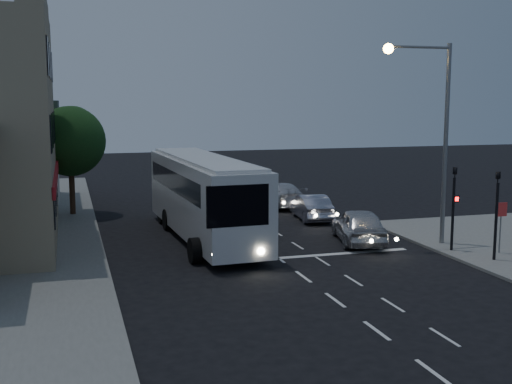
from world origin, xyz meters
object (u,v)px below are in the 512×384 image
object	(u,v)px
car_sedan_a	(311,207)
traffic_signal_side	(497,205)
car_suv	(359,225)
streetlight	(434,121)
tour_bus	(203,195)
car_sedan_c	(252,185)
regulatory_sign	(501,219)
car_sedan_b	(279,194)
traffic_signal_main	(454,198)
street_tree	(70,138)

from	to	relation	value
car_sedan_a	traffic_signal_side	world-z (taller)	traffic_signal_side
car_suv	traffic_signal_side	size ratio (longest dim) A/B	1.18
streetlight	car_suv	bearing A→B (deg)	150.01
car_sedan_a	streetlight	bearing A→B (deg)	116.01
traffic_signal_side	tour_bus	bearing A→B (deg)	143.21
car_sedan_a	car_sedan_c	xyz separation A→B (m)	(-0.59, 9.93, -0.02)
tour_bus	car_sedan_a	world-z (taller)	tour_bus
car_sedan_a	car_suv	bearing A→B (deg)	96.35
regulatory_sign	tour_bus	bearing A→B (deg)	149.06
car_sedan_b	regulatory_sign	world-z (taller)	regulatory_sign
car_suv	car_sedan_b	distance (m)	11.08
car_sedan_c	traffic_signal_main	world-z (taller)	traffic_signal_main
street_tree	car_suv	bearing A→B (deg)	-41.29
traffic_signal_side	regulatory_sign	size ratio (longest dim) A/B	1.86
car_suv	traffic_signal_side	bearing A→B (deg)	140.16
car_suv	car_sedan_b	bearing A→B (deg)	-75.50
car_sedan_a	street_tree	xyz separation A→B (m)	(-12.80, 5.04, 3.78)
tour_bus	regulatory_sign	xyz separation A→B (m)	(11.52, -6.91, -0.55)
car_sedan_b	car_sedan_c	world-z (taller)	car_sedan_b
traffic_signal_side	street_tree	xyz separation A→B (m)	(-16.51, 16.22, 2.08)
car_sedan_a	car_sedan_b	bearing A→B (deg)	-80.86
traffic_signal_main	streetlight	bearing A→B (deg)	100.20
car_sedan_a	regulatory_sign	xyz separation A→B (m)	(4.71, -10.23, 0.88)
traffic_signal_side	traffic_signal_main	bearing A→B (deg)	109.49
car_sedan_b	traffic_signal_side	xyz separation A→B (m)	(3.93, -16.08, 1.67)
traffic_signal_side	regulatory_sign	distance (m)	1.61
car_suv	street_tree	world-z (taller)	street_tree
car_suv	traffic_signal_side	xyz separation A→B (m)	(3.73, -5.00, 1.60)
car_suv	streetlight	bearing A→B (deg)	163.46
tour_bus	streetlight	distance (m)	11.15
car_suv	car_sedan_b	size ratio (longest dim) A/B	0.93
traffic_signal_main	regulatory_sign	world-z (taller)	traffic_signal_main
tour_bus	traffic_signal_main	size ratio (longest dim) A/B	3.18
car_sedan_b	regulatory_sign	size ratio (longest dim) A/B	2.35
tour_bus	car_suv	world-z (taller)	tour_bus
traffic_signal_main	traffic_signal_side	xyz separation A→B (m)	(0.70, -1.98, 0.00)
regulatory_sign	streetlight	size ratio (longest dim) A/B	0.24
tour_bus	car_sedan_c	world-z (taller)	tour_bus
car_sedan_a	streetlight	distance (m)	9.66
tour_bus	car_sedan_b	bearing A→B (deg)	48.60
traffic_signal_side	regulatory_sign	world-z (taller)	traffic_signal_side
street_tree	tour_bus	bearing A→B (deg)	-54.38
street_tree	traffic_signal_side	bearing A→B (deg)	-44.50
tour_bus	street_tree	bearing A→B (deg)	122.97
car_sedan_a	regulatory_sign	world-z (taller)	regulatory_sign
regulatory_sign	car_suv	bearing A→B (deg)	139.51
car_sedan_b	car_sedan_c	bearing A→B (deg)	-86.49
car_sedan_b	regulatory_sign	bearing A→B (deg)	107.35
tour_bus	regulatory_sign	size ratio (longest dim) A/B	5.92
car_sedan_a	car_sedan_b	distance (m)	4.90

